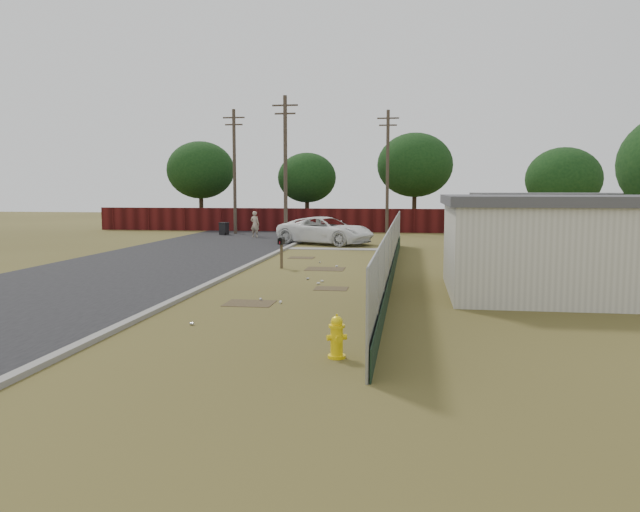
% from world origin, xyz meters
% --- Properties ---
extents(ground, '(120.00, 120.00, 0.00)m').
position_xyz_m(ground, '(0.00, 0.00, 0.00)').
color(ground, brown).
rests_on(ground, ground).
extents(street, '(15.10, 60.00, 0.12)m').
position_xyz_m(street, '(-6.76, 8.05, 0.02)').
color(street, black).
rests_on(street, ground).
extents(chainlink_fence, '(0.10, 27.06, 2.02)m').
position_xyz_m(chainlink_fence, '(3.12, 1.03, 0.80)').
color(chainlink_fence, '#95989D').
rests_on(chainlink_fence, ground).
extents(privacy_fence, '(30.00, 0.12, 1.80)m').
position_xyz_m(privacy_fence, '(-6.00, 25.00, 0.90)').
color(privacy_fence, '#490F0F').
rests_on(privacy_fence, ground).
extents(utility_poles, '(12.60, 8.24, 9.00)m').
position_xyz_m(utility_poles, '(-3.67, 20.67, 4.69)').
color(utility_poles, '#43372D').
rests_on(utility_poles, ground).
extents(houses, '(9.30, 17.24, 3.10)m').
position_xyz_m(houses, '(9.70, 3.13, 1.56)').
color(houses, beige).
rests_on(houses, ground).
extents(horizon_trees, '(33.32, 31.94, 7.78)m').
position_xyz_m(horizon_trees, '(0.84, 23.56, 4.63)').
color(horizon_trees, '#382819').
rests_on(horizon_trees, ground).
extents(fire_hydrant, '(0.46, 0.46, 0.88)m').
position_xyz_m(fire_hydrant, '(2.40, -10.43, 0.41)').
color(fire_hydrant, yellow).
rests_on(fire_hydrant, ground).
extents(mailbox, '(0.22, 0.57, 1.31)m').
position_xyz_m(mailbox, '(-1.53, 2.94, 1.03)').
color(mailbox, brown).
rests_on(mailbox, ground).
extents(pickup_truck, '(6.47, 4.86, 1.63)m').
position_xyz_m(pickup_truck, '(-1.26, 14.57, 0.82)').
color(pickup_truck, white).
rests_on(pickup_truck, ground).
extents(pedestrian, '(0.75, 0.60, 1.79)m').
position_xyz_m(pedestrian, '(-6.73, 18.91, 0.89)').
color(pedestrian, tan).
rests_on(pedestrian, ground).
extents(trash_bin, '(0.70, 0.75, 0.90)m').
position_xyz_m(trash_bin, '(-9.50, 20.80, 0.46)').
color(trash_bin, black).
rests_on(trash_bin, ground).
extents(scattered_litter, '(2.25, 13.14, 0.07)m').
position_xyz_m(scattered_litter, '(-0.01, -1.31, 0.04)').
color(scattered_litter, silver).
rests_on(scattered_litter, ground).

